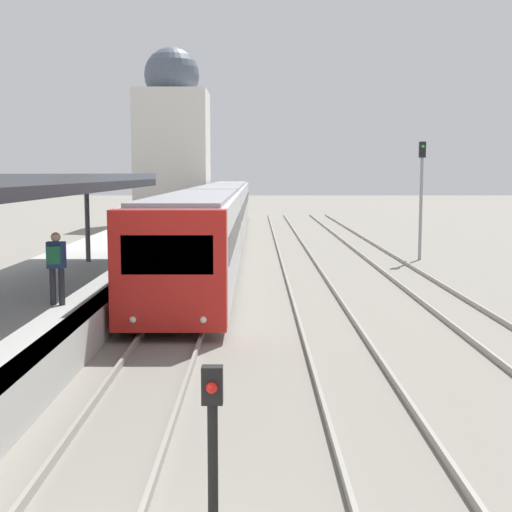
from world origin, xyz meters
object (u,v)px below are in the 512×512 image
(signal_post_near, at_px, (216,449))
(signal_mast_far, at_px, (425,186))
(train_near, at_px, (223,212))

(signal_post_near, distance_m, signal_mast_far, 26.58)
(train_near, height_order, signal_mast_far, signal_mast_far)
(train_near, distance_m, signal_post_near, 32.93)
(signal_post_near, bearing_deg, train_near, 92.76)
(train_near, relative_size, signal_post_near, 22.58)
(train_near, bearing_deg, signal_post_near, -87.24)
(signal_mast_far, bearing_deg, train_near, 141.13)
(train_near, relative_size, signal_mast_far, 8.93)
(signal_post_near, relative_size, signal_mast_far, 0.40)
(train_near, distance_m, signal_mast_far, 12.12)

